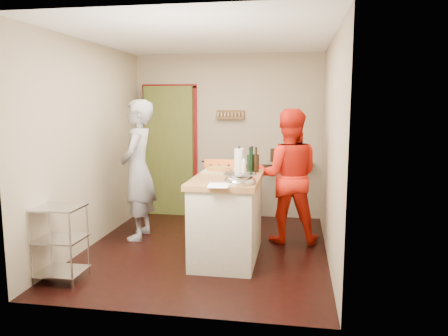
{
  "coord_description": "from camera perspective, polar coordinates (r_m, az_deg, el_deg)",
  "views": [
    {
      "loc": [
        1.11,
        -5.19,
        1.84
      ],
      "look_at": [
        0.24,
        0.0,
        1.05
      ],
      "focal_mm": 35.0,
      "sensor_mm": 36.0,
      "label": 1
    }
  ],
  "objects": [
    {
      "name": "floor",
      "position": [
        5.62,
        -2.42,
        -10.57
      ],
      "size": [
        3.5,
        3.5,
        0.0
      ],
      "primitive_type": "plane",
      "color": "black",
      "rests_on": "ground"
    },
    {
      "name": "right_wall",
      "position": [
        5.23,
        13.79,
        2.4
      ],
      "size": [
        0.04,
        3.5,
        2.6
      ],
      "primitive_type": "cube",
      "color": "gray",
      "rests_on": "ground"
    },
    {
      "name": "left_wall",
      "position": [
        5.83,
        -17.09,
        2.88
      ],
      "size": [
        0.04,
        3.5,
        2.6
      ],
      "primitive_type": "cube",
      "color": "gray",
      "rests_on": "ground"
    },
    {
      "name": "back_wall",
      "position": [
        7.22,
        -4.51,
        2.9
      ],
      "size": [
        3.0,
        0.44,
        2.6
      ],
      "color": "gray",
      "rests_on": "ground"
    },
    {
      "name": "ceiling",
      "position": [
        5.36,
        -2.6,
        16.81
      ],
      "size": [
        3.0,
        3.5,
        0.02
      ],
      "primitive_type": "cube",
      "color": "white",
      "rests_on": "back_wall"
    },
    {
      "name": "person_stripe",
      "position": [
        5.99,
        -11.18,
        -0.25
      ],
      "size": [
        0.51,
        0.72,
        1.88
      ],
      "primitive_type": "imported",
      "rotation": [
        0.0,
        0.0,
        -1.49
      ],
      "color": "#B7B7BC",
      "rests_on": "ground"
    },
    {
      "name": "person_red",
      "position": [
        5.79,
        8.34,
        -1.06
      ],
      "size": [
        0.89,
        0.72,
        1.76
      ],
      "primitive_type": "imported",
      "rotation": [
        0.0,
        0.0,
        3.2
      ],
      "color": "red",
      "rests_on": "ground"
    },
    {
      "name": "stove",
      "position": [
        6.84,
        0.43,
        -3.17
      ],
      "size": [
        0.6,
        0.63,
        1.0
      ],
      "color": "black",
      "rests_on": "ground"
    },
    {
      "name": "wire_shelving",
      "position": [
        4.86,
        -20.68,
        -8.76
      ],
      "size": [
        0.48,
        0.4,
        0.8
      ],
      "color": "silver",
      "rests_on": "ground"
    },
    {
      "name": "island",
      "position": [
        5.2,
        0.49,
        -6.18
      ],
      "size": [
        0.77,
        1.39,
        1.29
      ],
      "color": "#B4AC99",
      "rests_on": "ground"
    }
  ]
}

